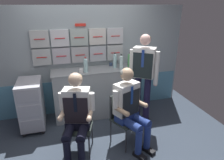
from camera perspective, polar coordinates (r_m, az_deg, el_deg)
name	(u,v)px	position (r m, az deg, el deg)	size (l,w,h in m)	color
ground	(101,149)	(3.44, -3.15, -18.81)	(4.80, 4.80, 0.04)	#323B49
galley_bulkhead	(85,62)	(4.16, -7.72, 5.16)	(4.20, 0.14, 2.15)	#95A4A9
galley_counter	(96,92)	(4.11, -4.65, -3.47)	(1.66, 0.53, 0.98)	#93999D
service_trolley	(32,103)	(3.94, -21.71, -6.14)	(0.40, 0.65, 0.91)	black
folding_chair_left	(79,119)	(3.20, -9.25, -10.89)	(0.50, 0.50, 0.83)	#2D2D33
crew_member_left	(76,113)	(2.96, -10.01, -9.14)	(0.54, 0.70, 1.28)	black
folding_chair_right	(123,113)	(3.32, 2.99, -9.32)	(0.53, 0.53, 0.83)	#2D2D33
crew_member_right	(130,105)	(3.13, 5.03, -7.10)	(0.59, 0.72, 1.29)	black
crew_member_standing	(143,72)	(3.68, 8.86, 2.11)	(0.44, 0.41, 1.69)	black
water_bottle_clear	(130,60)	(4.08, 4.97, 5.65)	(0.08, 0.08, 0.29)	#4E9E58
sparkling_bottle_green	(86,65)	(3.76, -7.43, 4.21)	(0.07, 0.07, 0.28)	silver
water_bottle_short	(121,62)	(3.91, 2.62, 5.06)	(0.07, 0.07, 0.29)	silver
water_bottle_blue_cap	(115,61)	(4.00, 0.81, 5.51)	(0.07, 0.07, 0.30)	#ADDDE0
coffee_cup_white	(111,64)	(4.15, -0.30, 4.49)	(0.07, 0.07, 0.06)	#324667
coffee_cup_spare	(81,71)	(3.75, -8.72, 2.59)	(0.07, 0.07, 0.07)	white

